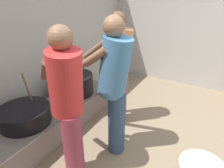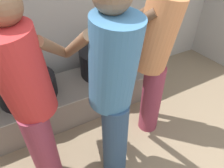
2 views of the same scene
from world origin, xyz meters
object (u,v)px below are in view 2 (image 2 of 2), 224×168
at_px(cooking_pot_secondary, 104,61).
at_px(cook_in_orange_shirt, 154,53).
at_px(cooking_pot_main, 27,87).
at_px(cook_in_red_shirt, 29,97).
at_px(cook_in_blue_shirt, 113,87).

relative_size(cooking_pot_secondary, cook_in_orange_shirt, 0.37).
bearing_deg(cook_in_orange_shirt, cooking_pot_main, 146.36).
distance_m(cooking_pot_secondary, cook_in_red_shirt, 1.24).
xyz_separation_m(cooking_pot_main, cook_in_blue_shirt, (0.48, -0.94, 0.45)).
height_order(cooking_pot_secondary, cook_in_blue_shirt, cook_in_blue_shirt).
bearing_deg(cook_in_red_shirt, cooking_pot_secondary, 38.92).
bearing_deg(cooking_pot_main, cook_in_blue_shirt, -62.83).
relative_size(cooking_pot_main, cooking_pot_secondary, 1.13).
height_order(cooking_pot_secondary, cook_in_orange_shirt, cook_in_orange_shirt).
height_order(cook_in_red_shirt, cook_in_blue_shirt, cook_in_blue_shirt).
xyz_separation_m(cook_in_red_shirt, cook_in_blue_shirt, (0.50, -0.20, 0.03)).
xyz_separation_m(cooking_pot_main, cook_in_red_shirt, (-0.02, -0.73, 0.43)).
relative_size(cook_in_orange_shirt, cook_in_blue_shirt, 0.99).
height_order(cook_in_red_shirt, cook_in_orange_shirt, cook_in_orange_shirt).
bearing_deg(cook_in_blue_shirt, cook_in_orange_shirt, 24.71).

